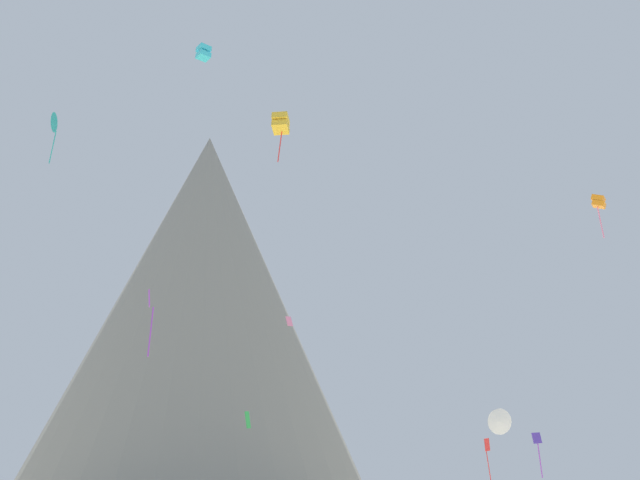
% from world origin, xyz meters
% --- Properties ---
extents(rock_massif, '(71.26, 71.26, 62.81)m').
position_xyz_m(rock_massif, '(-14.30, 101.45, 29.48)').
color(rock_massif, gray).
rests_on(rock_massif, ground_plane).
extents(kite_white_low, '(1.71, 1.60, 2.12)m').
position_xyz_m(kite_white_low, '(13.54, 37.98, 8.50)').
color(kite_white_low, white).
extents(kite_violet_low, '(0.41, 0.85, 3.88)m').
position_xyz_m(kite_violet_low, '(-13.10, 18.51, 12.97)').
color(kite_violet_low, purple).
extents(kite_green_low, '(0.63, 0.43, 1.55)m').
position_xyz_m(kite_green_low, '(-6.95, 46.18, 9.14)').
color(kite_green_low, green).
extents(kite_indigo_low, '(0.78, 0.31, 3.35)m').
position_xyz_m(kite_indigo_low, '(14.97, 33.53, 6.37)').
color(kite_indigo_low, '#5138B2').
extents(kite_red_low, '(0.65, 0.36, 4.78)m').
position_xyz_m(kite_red_low, '(16.57, 50.99, 6.47)').
color(kite_red_low, red).
extents(kite_teal_high, '(0.76, 1.93, 5.07)m').
position_xyz_m(kite_teal_high, '(-25.93, 42.47, 35.82)').
color(kite_teal_high, teal).
extents(kite_pink_mid, '(0.85, 0.75, 1.11)m').
position_xyz_m(kite_pink_mid, '(-2.87, 53.13, 19.69)').
color(kite_pink_mid, pink).
extents(kite_cyan_high, '(1.17, 1.16, 0.95)m').
position_xyz_m(kite_cyan_high, '(-11.13, 23.66, 32.84)').
color(kite_cyan_high, '#33BCDB').
extents(kite_gold_high, '(1.45, 1.52, 3.93)m').
position_xyz_m(kite_gold_high, '(-5.37, 27.23, 29.28)').
color(kite_gold_high, gold).
extents(kite_orange_mid, '(1.09, 1.07, 2.90)m').
position_xyz_m(kite_orange_mid, '(14.65, 18.80, 20.62)').
color(kite_orange_mid, orange).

